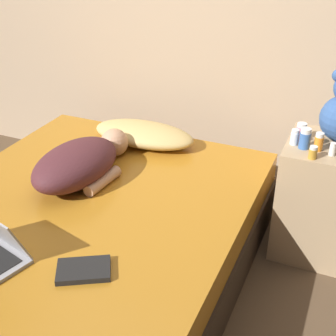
{
  "coord_description": "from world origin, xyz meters",
  "views": [
    {
      "loc": [
        1.13,
        -1.53,
        1.69
      ],
      "look_at": [
        0.36,
        0.24,
        0.61
      ],
      "focal_mm": 50.0,
      "sensor_mm": 36.0,
      "label": 1
    }
  ],
  "objects_px": {
    "bottle_amber": "(313,153)",
    "book": "(84,270)",
    "bottle_orange": "(319,142)",
    "bottle_clear": "(295,137)",
    "person_lying": "(80,162)",
    "pillow": "(144,134)",
    "bottle_white": "(333,149)",
    "bottle_pink": "(301,131)",
    "bottle_blue": "(305,139)"
  },
  "relations": [
    {
      "from": "person_lying",
      "to": "bottle_pink",
      "type": "xyz_separation_m",
      "value": [
        1.03,
        0.51,
        0.15
      ]
    },
    {
      "from": "bottle_white",
      "to": "book",
      "type": "relative_size",
      "value": 0.26
    },
    {
      "from": "pillow",
      "to": "bottle_pink",
      "type": "relative_size",
      "value": 7.42
    },
    {
      "from": "person_lying",
      "to": "bottle_pink",
      "type": "bearing_deg",
      "value": 31.9
    },
    {
      "from": "bottle_clear",
      "to": "bottle_blue",
      "type": "bearing_deg",
      "value": -23.71
    },
    {
      "from": "bottle_pink",
      "to": "bottle_clear",
      "type": "height_order",
      "value": "bottle_pink"
    },
    {
      "from": "pillow",
      "to": "bottle_white",
      "type": "bearing_deg",
      "value": -7.17
    },
    {
      "from": "person_lying",
      "to": "bottle_orange",
      "type": "relative_size",
      "value": 7.66
    },
    {
      "from": "bottle_blue",
      "to": "bottle_clear",
      "type": "bearing_deg",
      "value": 156.29
    },
    {
      "from": "person_lying",
      "to": "bottle_amber",
      "type": "distance_m",
      "value": 1.17
    },
    {
      "from": "pillow",
      "to": "bottle_orange",
      "type": "height_order",
      "value": "bottle_orange"
    },
    {
      "from": "bottle_clear",
      "to": "bottle_orange",
      "type": "xyz_separation_m",
      "value": [
        0.12,
        -0.02,
        0.01
      ]
    },
    {
      "from": "bottle_amber",
      "to": "pillow",
      "type": "bearing_deg",
      "value": 168.24
    },
    {
      "from": "bottle_clear",
      "to": "book",
      "type": "xyz_separation_m",
      "value": [
        -0.6,
        -1.05,
        -0.24
      ]
    },
    {
      "from": "pillow",
      "to": "bottle_clear",
      "type": "xyz_separation_m",
      "value": [
        0.9,
        -0.09,
        0.19
      ]
    },
    {
      "from": "bottle_blue",
      "to": "bottle_amber",
      "type": "bearing_deg",
      "value": -60.32
    },
    {
      "from": "book",
      "to": "bottle_white",
      "type": "bearing_deg",
      "value": 51.62
    },
    {
      "from": "pillow",
      "to": "bottle_amber",
      "type": "distance_m",
      "value": 1.04
    },
    {
      "from": "bottle_white",
      "to": "bottle_orange",
      "type": "distance_m",
      "value": 0.08
    },
    {
      "from": "person_lying",
      "to": "bottle_clear",
      "type": "height_order",
      "value": "bottle_clear"
    },
    {
      "from": "pillow",
      "to": "book",
      "type": "distance_m",
      "value": 1.18
    },
    {
      "from": "person_lying",
      "to": "book",
      "type": "relative_size",
      "value": 2.85
    },
    {
      "from": "bottle_pink",
      "to": "bottle_clear",
      "type": "distance_m",
      "value": 0.08
    },
    {
      "from": "bottle_clear",
      "to": "bottle_amber",
      "type": "relative_size",
      "value": 1.26
    },
    {
      "from": "bottle_orange",
      "to": "bottle_amber",
      "type": "distance_m",
      "value": 0.1
    },
    {
      "from": "bottle_pink",
      "to": "bottle_amber",
      "type": "relative_size",
      "value": 1.34
    },
    {
      "from": "bottle_pink",
      "to": "bottle_amber",
      "type": "bearing_deg",
      "value": -65.92
    },
    {
      "from": "bottle_orange",
      "to": "bottle_blue",
      "type": "height_order",
      "value": "bottle_blue"
    },
    {
      "from": "bottle_white",
      "to": "bottle_clear",
      "type": "xyz_separation_m",
      "value": [
        -0.19,
        0.05,
        0.01
      ]
    },
    {
      "from": "book",
      "to": "bottle_blue",
      "type": "bearing_deg",
      "value": 57.44
    },
    {
      "from": "book",
      "to": "person_lying",
      "type": "bearing_deg",
      "value": 123.19
    },
    {
      "from": "pillow",
      "to": "bottle_amber",
      "type": "height_order",
      "value": "bottle_amber"
    },
    {
      "from": "bottle_blue",
      "to": "book",
      "type": "height_order",
      "value": "bottle_blue"
    },
    {
      "from": "bottle_pink",
      "to": "book",
      "type": "bearing_deg",
      "value": -118.78
    },
    {
      "from": "pillow",
      "to": "bottle_amber",
      "type": "bearing_deg",
      "value": -11.76
    },
    {
      "from": "person_lying",
      "to": "bottle_orange",
      "type": "xyz_separation_m",
      "value": [
        1.13,
        0.41,
        0.16
      ]
    },
    {
      "from": "bottle_amber",
      "to": "book",
      "type": "xyz_separation_m",
      "value": [
        -0.71,
        -0.93,
        -0.23
      ]
    },
    {
      "from": "pillow",
      "to": "bottle_white",
      "type": "distance_m",
      "value": 1.11
    },
    {
      "from": "bottle_amber",
      "to": "bottle_clear",
      "type": "bearing_deg",
      "value": 132.01
    },
    {
      "from": "person_lying",
      "to": "bottle_orange",
      "type": "distance_m",
      "value": 1.21
    },
    {
      "from": "bottle_pink",
      "to": "bottle_orange",
      "type": "xyz_separation_m",
      "value": [
        0.1,
        -0.1,
        0.0
      ]
    },
    {
      "from": "pillow",
      "to": "bottle_pink",
      "type": "height_order",
      "value": "bottle_pink"
    },
    {
      "from": "pillow",
      "to": "bottle_white",
      "type": "height_order",
      "value": "bottle_white"
    },
    {
      "from": "book",
      "to": "pillow",
      "type": "bearing_deg",
      "value": 104.48
    },
    {
      "from": "bottle_orange",
      "to": "bottle_amber",
      "type": "xyz_separation_m",
      "value": [
        -0.01,
        -0.1,
        -0.01
      ]
    },
    {
      "from": "pillow",
      "to": "bottle_amber",
      "type": "relative_size",
      "value": 9.94
    },
    {
      "from": "bottle_pink",
      "to": "bottle_orange",
      "type": "bearing_deg",
      "value": -45.08
    },
    {
      "from": "bottle_pink",
      "to": "bottle_amber",
      "type": "height_order",
      "value": "bottle_pink"
    },
    {
      "from": "pillow",
      "to": "person_lying",
      "type": "height_order",
      "value": "person_lying"
    },
    {
      "from": "pillow",
      "to": "bottle_orange",
      "type": "relative_size",
      "value": 6.82
    }
  ]
}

